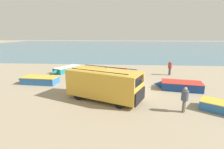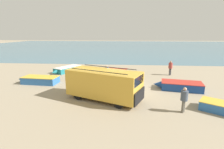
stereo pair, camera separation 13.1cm
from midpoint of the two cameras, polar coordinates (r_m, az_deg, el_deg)
ground_plane at (r=15.28m, az=3.62°, el=-4.83°), size 200.00×200.00×0.00m
sea_water at (r=66.68m, az=4.55°, el=9.27°), size 120.00×80.00×0.01m
parked_van at (r=12.64m, az=-2.35°, el=-3.02°), size 5.79×3.97×2.31m
fishing_rowboat_0 at (r=21.37m, az=0.06°, el=1.21°), size 5.03×1.71×0.51m
fishing_rowboat_1 at (r=16.22m, az=21.47°, el=-3.42°), size 4.19×2.26×0.68m
fishing_rowboat_3 at (r=22.65m, az=-14.34°, el=1.66°), size 2.91×4.25×0.65m
fishing_rowboat_4 at (r=18.34m, az=-22.53°, el=-1.64°), size 4.12×1.76×0.68m
fisherman_0 at (r=11.54m, az=22.81°, el=-6.96°), size 0.42×0.42×1.61m
fisherman_1 at (r=21.18m, az=18.71°, el=2.42°), size 0.44×0.44×1.67m
fisherman_2 at (r=17.51m, az=-1.54°, el=0.84°), size 0.42×0.42×1.61m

